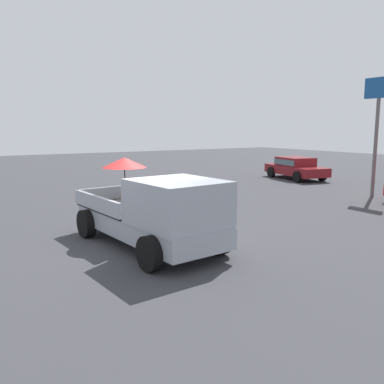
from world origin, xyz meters
name	(u,v)px	position (x,y,z in m)	size (l,w,h in m)	color
ground_plane	(148,245)	(0.00, 0.00, 0.00)	(80.00, 80.00, 0.00)	#38383D
pickup_truck_main	(156,212)	(0.44, 0.03, 0.97)	(5.19, 2.61, 2.29)	black
parked_sedan_near	(296,167)	(-8.01, 13.91, 0.74)	(4.54, 2.54, 1.33)	black
motel_sign	(378,114)	(-1.54, 12.08, 3.72)	(1.40, 0.16, 5.30)	#59595B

